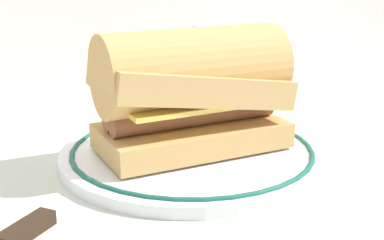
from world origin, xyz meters
The scene contains 4 objects.
ground_plane centered at (0.00, 0.00, 0.00)m, with size 1.50×1.50×0.00m, color beige.
plate centered at (0.01, 0.01, 0.01)m, with size 0.28×0.28×0.01m.
sausage_sandwich centered at (0.01, 0.01, 0.08)m, with size 0.20×0.10×0.13m.
drinking_glass centered at (0.15, 0.21, 0.05)m, with size 0.06×0.06×0.11m.
Camera 1 is at (-0.24, -0.49, 0.22)m, focal length 51.52 mm.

